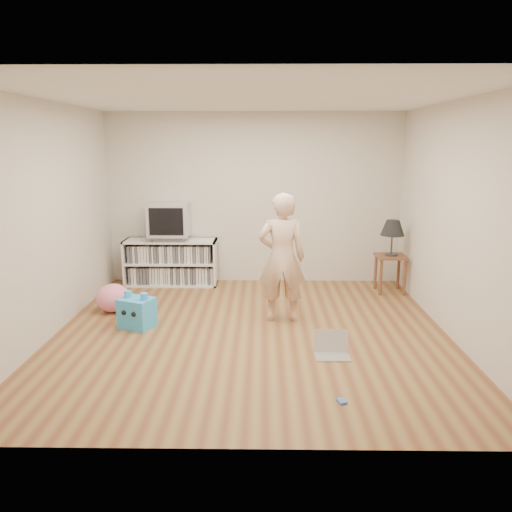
{
  "coord_description": "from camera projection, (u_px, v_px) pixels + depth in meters",
  "views": [
    {
      "loc": [
        0.13,
        -5.42,
        2.14
      ],
      "look_at": [
        0.05,
        0.4,
        0.82
      ],
      "focal_mm": 35.0,
      "sensor_mm": 36.0,
      "label": 1
    }
  ],
  "objects": [
    {
      "name": "laptop",
      "position": [
        332.0,
        349.0,
        5.14
      ],
      "size": [
        0.35,
        0.28,
        0.24
      ],
      "rotation": [
        0.0,
        0.0,
        -0.0
      ],
      "color": "silver",
      "rests_on": "ground"
    },
    {
      "name": "walls",
      "position": [
        251.0,
        221.0,
        5.47
      ],
      "size": [
        4.52,
        4.52,
        2.6
      ],
      "color": "beige",
      "rests_on": "ground"
    },
    {
      "name": "table_lamp",
      "position": [
        393.0,
        229.0,
        7.13
      ],
      "size": [
        0.34,
        0.34,
        0.52
      ],
      "color": "#333333",
      "rests_on": "side_table"
    },
    {
      "name": "ceiling",
      "position": [
        251.0,
        98.0,
        5.18
      ],
      "size": [
        4.5,
        4.5,
        0.01
      ],
      "primitive_type": "cube",
      "color": "white",
      "rests_on": "walls"
    },
    {
      "name": "side_table",
      "position": [
        390.0,
        264.0,
        7.25
      ],
      "size": [
        0.42,
        0.42,
        0.55
      ],
      "color": "brown",
      "rests_on": "ground"
    },
    {
      "name": "dvd_deck",
      "position": [
        170.0,
        238.0,
        7.58
      ],
      "size": [
        0.45,
        0.35,
        0.07
      ],
      "primitive_type": "cube",
      "color": "gray",
      "rests_on": "media_unit"
    },
    {
      "name": "ground",
      "position": [
        251.0,
        333.0,
        5.76
      ],
      "size": [
        4.5,
        4.5,
        0.0
      ],
      "primitive_type": "plane",
      "color": "brown",
      "rests_on": "ground"
    },
    {
      "name": "plush_blue",
      "position": [
        137.0,
        312.0,
        5.9
      ],
      "size": [
        0.46,
        0.42,
        0.43
      ],
      "rotation": [
        0.0,
        0.0,
        -0.4
      ],
      "color": "#30A2EE",
      "rests_on": "ground"
    },
    {
      "name": "playing_cards",
      "position": [
        342.0,
        401.0,
        4.21
      ],
      "size": [
        0.09,
        0.11,
        0.02
      ],
      "primitive_type": "cube",
      "rotation": [
        0.0,
        0.0,
        0.31
      ],
      "color": "#4A70C7",
      "rests_on": "ground"
    },
    {
      "name": "media_unit",
      "position": [
        171.0,
        262.0,
        7.68
      ],
      "size": [
        1.4,
        0.45,
        0.7
      ],
      "color": "white",
      "rests_on": "ground"
    },
    {
      "name": "plush_pink",
      "position": [
        113.0,
        298.0,
        6.45
      ],
      "size": [
        0.5,
        0.5,
        0.36
      ],
      "primitive_type": "ellipsoid",
      "rotation": [
        0.0,
        0.0,
        -0.19
      ],
      "color": "pink",
      "rests_on": "ground"
    },
    {
      "name": "person",
      "position": [
        282.0,
        258.0,
        6.01
      ],
      "size": [
        0.58,
        0.39,
        1.58
      ],
      "primitive_type": "imported",
      "rotation": [
        0.0,
        0.0,
        3.16
      ],
      "color": "beige",
      "rests_on": "ground"
    },
    {
      "name": "crt_tv",
      "position": [
        169.0,
        219.0,
        7.52
      ],
      "size": [
        0.6,
        0.53,
        0.5
      ],
      "color": "#A8A8AD",
      "rests_on": "dvd_deck"
    }
  ]
}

